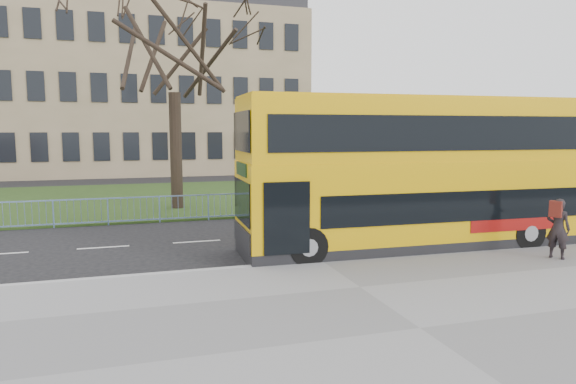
# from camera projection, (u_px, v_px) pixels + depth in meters

# --- Properties ---
(ground) EXTENTS (120.00, 120.00, 0.00)m
(ground) POSITION_uv_depth(u_px,v_px,m) (304.00, 252.00, 15.96)
(ground) COLOR black
(ground) RESTS_ON ground
(pavement) EXTENTS (80.00, 10.50, 0.12)m
(pavement) POSITION_uv_depth(u_px,v_px,m) (420.00, 331.00, 9.55)
(pavement) COLOR slate
(pavement) RESTS_ON ground
(kerb) EXTENTS (80.00, 0.20, 0.14)m
(kerb) POSITION_uv_depth(u_px,v_px,m) (321.00, 262.00, 14.48)
(kerb) COLOR #99999B
(kerb) RESTS_ON ground
(grass_verge) EXTENTS (80.00, 15.40, 0.08)m
(grass_verge) POSITION_uv_depth(u_px,v_px,m) (224.00, 195.00, 29.53)
(grass_verge) COLOR #1D3613
(grass_verge) RESTS_ON ground
(guard_railing) EXTENTS (40.00, 0.12, 1.10)m
(guard_railing) POSITION_uv_depth(u_px,v_px,m) (255.00, 205.00, 22.16)
(guard_railing) COLOR #6E8DC3
(guard_railing) RESTS_ON ground
(bare_tree) EXTENTS (9.07, 9.07, 12.96)m
(bare_tree) POSITION_uv_depth(u_px,v_px,m) (174.00, 70.00, 23.80)
(bare_tree) COLOR black
(bare_tree) RESTS_ON grass_verge
(civic_building) EXTENTS (30.00, 15.00, 14.00)m
(civic_building) POSITION_uv_depth(u_px,v_px,m) (129.00, 95.00, 46.90)
(civic_building) COLOR #867455
(civic_building) RESTS_ON ground
(yellow_bus) EXTENTS (11.34, 3.01, 4.72)m
(yellow_bus) POSITION_uv_depth(u_px,v_px,m) (418.00, 170.00, 16.22)
(yellow_bus) COLOR #DBA409
(yellow_bus) RESTS_ON ground
(pedestrian) EXTENTS (0.68, 0.75, 1.73)m
(pedestrian) POSITION_uv_depth(u_px,v_px,m) (558.00, 229.00, 14.62)
(pedestrian) COLOR black
(pedestrian) RESTS_ON pavement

